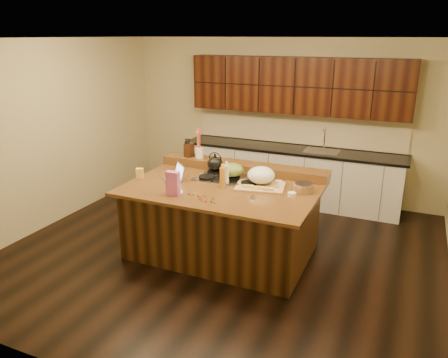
% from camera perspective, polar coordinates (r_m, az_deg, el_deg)
% --- Properties ---
extents(room, '(5.52, 5.02, 2.72)m').
position_cam_1_polar(room, '(5.38, -0.21, 3.39)').
color(room, black).
rests_on(room, ground).
extents(island, '(2.40, 1.60, 0.92)m').
position_cam_1_polar(island, '(5.67, -0.20, -5.29)').
color(island, black).
rests_on(island, ground).
extents(back_ledge, '(2.40, 0.30, 0.12)m').
position_cam_1_polar(back_ledge, '(6.10, 2.46, 1.58)').
color(back_ledge, black).
rests_on(back_ledge, island).
extents(cooktop, '(0.92, 0.52, 0.05)m').
position_cam_1_polar(cooktop, '(5.76, 1.00, 0.11)').
color(cooktop, gray).
rests_on(cooktop, island).
extents(back_counter, '(3.70, 0.66, 2.40)m').
position_cam_1_polar(back_counter, '(7.42, 8.96, 4.43)').
color(back_counter, silver).
rests_on(back_counter, ground).
extents(kettle, '(0.29, 0.29, 0.19)m').
position_cam_1_polar(kettle, '(5.95, -1.17, 1.99)').
color(kettle, black).
rests_on(kettle, cooktop).
extents(green_bowl, '(0.38, 0.38, 0.17)m').
position_cam_1_polar(green_bowl, '(5.73, 1.01, 1.21)').
color(green_bowl, '#596E2C').
rests_on(green_bowl, cooktop).
extents(laptop, '(0.38, 0.38, 0.21)m').
position_cam_1_polar(laptop, '(5.76, -6.34, 0.40)').
color(laptop, '#B7B7BC').
rests_on(laptop, island).
extents(oil_bottle, '(0.09, 0.09, 0.27)m').
position_cam_1_polar(oil_bottle, '(5.37, -0.19, 0.09)').
color(oil_bottle, orange).
rests_on(oil_bottle, island).
extents(vinegar_bottle, '(0.07, 0.07, 0.25)m').
position_cam_1_polar(vinegar_bottle, '(5.55, 0.33, 0.57)').
color(vinegar_bottle, silver).
rests_on(vinegar_bottle, island).
extents(wooden_tray, '(0.67, 0.54, 0.24)m').
position_cam_1_polar(wooden_tray, '(5.51, 4.84, 0.18)').
color(wooden_tray, tan).
rests_on(wooden_tray, island).
extents(ramekin_a, '(0.13, 0.13, 0.04)m').
position_cam_1_polar(ramekin_a, '(5.23, 8.85, -1.98)').
color(ramekin_a, white).
rests_on(ramekin_a, island).
extents(ramekin_b, '(0.12, 0.12, 0.04)m').
position_cam_1_polar(ramekin_b, '(5.40, 10.77, -1.43)').
color(ramekin_b, white).
rests_on(ramekin_b, island).
extents(ramekin_c, '(0.10, 0.10, 0.04)m').
position_cam_1_polar(ramekin_c, '(5.61, 7.11, -0.46)').
color(ramekin_c, white).
rests_on(ramekin_c, island).
extents(strainer_bowl, '(0.31, 0.31, 0.09)m').
position_cam_1_polar(strainer_bowl, '(5.38, 10.30, -1.20)').
color(strainer_bowl, '#996B3F').
rests_on(strainer_bowl, island).
extents(kitchen_timer, '(0.10, 0.10, 0.07)m').
position_cam_1_polar(kitchen_timer, '(5.09, 3.72, -2.22)').
color(kitchen_timer, silver).
rests_on(kitchen_timer, island).
extents(pink_bag, '(0.16, 0.09, 0.29)m').
position_cam_1_polar(pink_bag, '(5.19, -6.68, -0.58)').
color(pink_bag, '#C55D95').
rests_on(pink_bag, island).
extents(candy_plate, '(0.22, 0.22, 0.01)m').
position_cam_1_polar(candy_plate, '(5.31, -6.39, -1.73)').
color(candy_plate, white).
rests_on(candy_plate, island).
extents(package_box, '(0.11, 0.10, 0.13)m').
position_cam_1_polar(package_box, '(5.91, -10.95, 0.75)').
color(package_box, gold).
rests_on(package_box, island).
extents(utensil_crock, '(0.13, 0.13, 0.14)m').
position_cam_1_polar(utensil_crock, '(6.33, -3.25, 3.42)').
color(utensil_crock, white).
rests_on(utensil_crock, back_ledge).
extents(knife_block, '(0.11, 0.16, 0.20)m').
position_cam_1_polar(knife_block, '(6.40, -4.58, 3.81)').
color(knife_block, black).
rests_on(knife_block, back_ledge).
extents(gumdrop_0, '(0.02, 0.02, 0.02)m').
position_cam_1_polar(gumdrop_0, '(4.98, -1.65, -2.97)').
color(gumdrop_0, red).
rests_on(gumdrop_0, island).
extents(gumdrop_1, '(0.02, 0.02, 0.02)m').
position_cam_1_polar(gumdrop_1, '(5.09, -1.45, -2.51)').
color(gumdrop_1, '#198C26').
rests_on(gumdrop_1, island).
extents(gumdrop_2, '(0.02, 0.02, 0.02)m').
position_cam_1_polar(gumdrop_2, '(5.23, -4.63, -1.96)').
color(gumdrop_2, red).
rests_on(gumdrop_2, island).
extents(gumdrop_3, '(0.02, 0.02, 0.02)m').
position_cam_1_polar(gumdrop_3, '(5.02, -2.94, -2.80)').
color(gumdrop_3, '#198C26').
rests_on(gumdrop_3, island).
extents(gumdrop_4, '(0.02, 0.02, 0.02)m').
position_cam_1_polar(gumdrop_4, '(4.99, -2.40, -2.96)').
color(gumdrop_4, red).
rests_on(gumdrop_4, island).
extents(gumdrop_5, '(0.02, 0.02, 0.02)m').
position_cam_1_polar(gumdrop_5, '(5.14, -3.13, -2.30)').
color(gumdrop_5, '#198C26').
rests_on(gumdrop_5, island).
extents(gumdrop_6, '(0.02, 0.02, 0.02)m').
position_cam_1_polar(gumdrop_6, '(5.16, -3.40, -2.20)').
color(gumdrop_6, red).
rests_on(gumdrop_6, island).
extents(gumdrop_7, '(0.02, 0.02, 0.02)m').
position_cam_1_polar(gumdrop_7, '(5.17, -2.57, -2.15)').
color(gumdrop_7, '#198C26').
rests_on(gumdrop_7, island).
extents(gumdrop_8, '(0.02, 0.02, 0.02)m').
position_cam_1_polar(gumdrop_8, '(5.08, -2.94, -2.56)').
color(gumdrop_8, red).
rests_on(gumdrop_8, island).
extents(gumdrop_9, '(0.02, 0.02, 0.02)m').
position_cam_1_polar(gumdrop_9, '(5.21, -4.05, -2.01)').
color(gumdrop_9, '#198C26').
rests_on(gumdrop_9, island).
extents(gumdrop_10, '(0.02, 0.02, 0.02)m').
position_cam_1_polar(gumdrop_10, '(5.13, -2.46, -2.33)').
color(gumdrop_10, red).
rests_on(gumdrop_10, island).
extents(gumdrop_11, '(0.02, 0.02, 0.02)m').
position_cam_1_polar(gumdrop_11, '(4.96, -1.16, -3.06)').
color(gumdrop_11, '#198C26').
rests_on(gumdrop_11, island).
extents(gumdrop_12, '(0.02, 0.02, 0.02)m').
position_cam_1_polar(gumdrop_12, '(5.08, -3.26, -2.54)').
color(gumdrop_12, red).
rests_on(gumdrop_12, island).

